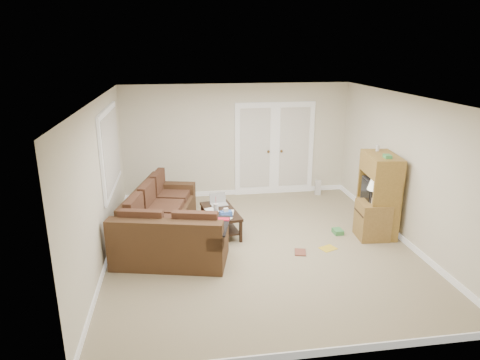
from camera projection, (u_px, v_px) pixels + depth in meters
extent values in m
plane|color=tan|center=(260.00, 247.00, 7.26)|extent=(5.50, 5.50, 0.00)
cube|color=white|center=(263.00, 98.00, 6.51)|extent=(5.00, 5.50, 0.02)
cube|color=beige|center=(101.00, 183.00, 6.53)|extent=(0.02, 5.50, 2.50)
cube|color=beige|center=(406.00, 170.00, 7.24)|extent=(0.02, 5.50, 2.50)
cube|color=beige|center=(237.00, 141.00, 9.48)|extent=(5.00, 0.02, 2.50)
cube|color=beige|center=(315.00, 255.00, 4.29)|extent=(5.00, 0.02, 2.50)
cube|color=white|center=(255.00, 150.00, 9.57)|extent=(0.90, 0.04, 2.13)
cube|color=white|center=(294.00, 149.00, 9.70)|extent=(0.90, 0.04, 2.13)
cube|color=white|center=(255.00, 148.00, 9.54)|extent=(0.68, 0.02, 1.80)
cube|color=white|center=(294.00, 147.00, 9.66)|extent=(0.68, 0.02, 1.80)
cube|color=white|center=(110.00, 149.00, 7.39)|extent=(0.04, 1.92, 1.42)
cube|color=white|center=(112.00, 149.00, 7.39)|extent=(0.02, 1.74, 1.24)
cube|color=#49301C|center=(162.00, 221.00, 7.80)|extent=(1.35, 2.36, 0.41)
cube|color=#49301C|center=(143.00, 199.00, 7.71)|extent=(0.73, 2.21, 0.41)
cube|color=#49301C|center=(173.00, 188.00, 8.66)|extent=(0.90, 0.42, 0.21)
cube|color=#4C2E1E|center=(165.00, 208.00, 7.72)|extent=(1.05, 2.20, 0.12)
cube|color=#49301C|center=(171.00, 249.00, 6.71)|extent=(1.89, 1.24, 0.41)
cube|color=#49301C|center=(164.00, 234.00, 6.29)|extent=(1.74, 0.62, 0.41)
cube|color=#49301C|center=(218.00, 233.00, 6.57)|extent=(0.42, 0.90, 0.21)
cube|color=#4C2E1E|center=(171.00, 232.00, 6.71)|extent=(1.73, 0.94, 0.12)
cube|color=black|center=(218.00, 226.00, 6.53)|extent=(0.48, 0.82, 0.03)
cube|color=red|center=(220.00, 219.00, 6.73)|extent=(0.33, 0.18, 0.02)
cube|color=black|center=(221.00, 212.00, 7.70)|extent=(0.69, 1.13, 0.05)
cube|color=black|center=(221.00, 225.00, 7.77)|extent=(0.60, 1.04, 0.03)
cylinder|color=silver|center=(216.00, 208.00, 7.59)|extent=(0.09, 0.09, 0.15)
cylinder|color=red|center=(216.00, 200.00, 7.55)|extent=(0.01, 0.01, 0.13)
cube|color=#3459AC|center=(226.00, 214.00, 7.42)|extent=(0.23, 0.15, 0.09)
cube|color=white|center=(222.00, 212.00, 7.60)|extent=(0.43, 0.62, 0.00)
cube|color=olive|center=(376.00, 218.00, 7.76)|extent=(0.61, 0.97, 0.55)
cube|color=olive|center=(382.00, 165.00, 7.46)|extent=(0.61, 0.97, 0.36)
cube|color=black|center=(378.00, 192.00, 7.61)|extent=(0.50, 0.60, 0.46)
cube|color=black|center=(365.00, 191.00, 7.60)|extent=(0.07, 0.47, 0.36)
cube|color=#408D4A|center=(387.00, 156.00, 7.18)|extent=(0.13, 0.18, 0.05)
cylinder|color=silver|center=(378.00, 148.00, 7.65)|extent=(0.06, 0.06, 0.11)
cube|color=olive|center=(372.00, 220.00, 7.52)|extent=(0.55, 0.55, 0.66)
cylinder|color=beige|center=(374.00, 200.00, 7.40)|extent=(0.16, 0.16, 0.10)
cylinder|color=beige|center=(375.00, 193.00, 7.37)|extent=(0.03, 0.03, 0.14)
cone|color=silver|center=(376.00, 185.00, 7.32)|extent=(0.29, 0.29, 0.18)
cube|color=silver|center=(318.00, 187.00, 9.78)|extent=(0.16, 0.15, 0.33)
cube|color=gold|center=(328.00, 248.00, 7.19)|extent=(0.33, 0.30, 0.01)
cube|color=#408D4A|center=(338.00, 231.00, 7.76)|extent=(0.17, 0.22, 0.08)
imported|color=brown|center=(295.00, 252.00, 7.05)|extent=(0.24, 0.29, 0.02)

